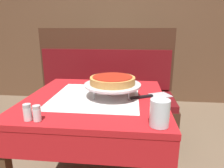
{
  "coord_description": "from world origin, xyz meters",
  "views": [
    {
      "loc": [
        0.22,
        -1.13,
        1.13
      ],
      "look_at": [
        0.1,
        -0.03,
        0.82
      ],
      "focal_mm": 32.0,
      "sensor_mm": 36.0,
      "label": 1
    }
  ],
  "objects_px": {
    "booth_bench": "(104,109)",
    "dining_table_rear": "(114,67)",
    "deep_dish_pizza": "(113,80)",
    "salt_shaker": "(27,112)",
    "pizza_server": "(152,96)",
    "pepper_shaker": "(37,113)",
    "dining_table_front": "(96,112)",
    "condiment_caddy": "(117,56)",
    "pizza_pan_stand": "(113,85)",
    "water_glass_near": "(160,113)"
  },
  "relations": [
    {
      "from": "dining_table_front",
      "to": "condiment_caddy",
      "type": "relative_size",
      "value": 4.91
    },
    {
      "from": "booth_bench",
      "to": "pepper_shaker",
      "type": "bearing_deg",
      "value": -96.34
    },
    {
      "from": "water_glass_near",
      "to": "salt_shaker",
      "type": "distance_m",
      "value": 0.58
    },
    {
      "from": "pepper_shaker",
      "to": "water_glass_near",
      "type": "bearing_deg",
      "value": 0.92
    },
    {
      "from": "dining_table_front",
      "to": "pepper_shaker",
      "type": "xyz_separation_m",
      "value": [
        -0.2,
        -0.36,
        0.14
      ]
    },
    {
      "from": "salt_shaker",
      "to": "pepper_shaker",
      "type": "height_order",
      "value": "salt_shaker"
    },
    {
      "from": "dining_table_rear",
      "to": "pizza_server",
      "type": "height_order",
      "value": "pizza_server"
    },
    {
      "from": "deep_dish_pizza",
      "to": "dining_table_rear",
      "type": "bearing_deg",
      "value": 95.2
    },
    {
      "from": "pizza_pan_stand",
      "to": "condiment_caddy",
      "type": "bearing_deg",
      "value": 93.57
    },
    {
      "from": "dining_table_front",
      "to": "deep_dish_pizza",
      "type": "height_order",
      "value": "deep_dish_pizza"
    },
    {
      "from": "deep_dish_pizza",
      "to": "salt_shaker",
      "type": "relative_size",
      "value": 3.49
    },
    {
      "from": "dining_table_rear",
      "to": "salt_shaker",
      "type": "xyz_separation_m",
      "value": [
        -0.19,
        -2.0,
        0.16
      ]
    },
    {
      "from": "water_glass_near",
      "to": "pepper_shaker",
      "type": "relative_size",
      "value": 1.62
    },
    {
      "from": "dining_table_rear",
      "to": "pizza_server",
      "type": "relative_size",
      "value": 2.8
    },
    {
      "from": "pizza_server",
      "to": "dining_table_rear",
      "type": "bearing_deg",
      "value": 103.48
    },
    {
      "from": "dining_table_rear",
      "to": "deep_dish_pizza",
      "type": "xyz_separation_m",
      "value": [
        0.15,
        -1.64,
        0.22
      ]
    },
    {
      "from": "salt_shaker",
      "to": "water_glass_near",
      "type": "bearing_deg",
      "value": 0.85
    },
    {
      "from": "deep_dish_pizza",
      "to": "salt_shaker",
      "type": "distance_m",
      "value": 0.5
    },
    {
      "from": "condiment_caddy",
      "to": "booth_bench",
      "type": "bearing_deg",
      "value": -95.01
    },
    {
      "from": "salt_shaker",
      "to": "deep_dish_pizza",
      "type": "bearing_deg",
      "value": 46.24
    },
    {
      "from": "booth_bench",
      "to": "water_glass_near",
      "type": "distance_m",
      "value": 1.28
    },
    {
      "from": "pizza_pan_stand",
      "to": "salt_shaker",
      "type": "bearing_deg",
      "value": -133.76
    },
    {
      "from": "water_glass_near",
      "to": "pepper_shaker",
      "type": "distance_m",
      "value": 0.53
    },
    {
      "from": "water_glass_near",
      "to": "pizza_pan_stand",
      "type": "bearing_deg",
      "value": 123.63
    },
    {
      "from": "water_glass_near",
      "to": "condiment_caddy",
      "type": "bearing_deg",
      "value": 99.66
    },
    {
      "from": "dining_table_rear",
      "to": "water_glass_near",
      "type": "bearing_deg",
      "value": -79.15
    },
    {
      "from": "pizza_server",
      "to": "water_glass_near",
      "type": "xyz_separation_m",
      "value": [
        -0.01,
        -0.38,
        0.05
      ]
    },
    {
      "from": "dining_table_front",
      "to": "pepper_shaker",
      "type": "distance_m",
      "value": 0.43
    },
    {
      "from": "pizza_pan_stand",
      "to": "pepper_shaker",
      "type": "relative_size",
      "value": 4.71
    },
    {
      "from": "deep_dish_pizza",
      "to": "pizza_pan_stand",
      "type": "bearing_deg",
      "value": 178.21
    },
    {
      "from": "dining_table_front",
      "to": "dining_table_rear",
      "type": "height_order",
      "value": "dining_table_front"
    },
    {
      "from": "pizza_server",
      "to": "salt_shaker",
      "type": "relative_size",
      "value": 3.42
    },
    {
      "from": "deep_dish_pizza",
      "to": "pizza_server",
      "type": "bearing_deg",
      "value": 6.28
    },
    {
      "from": "water_glass_near",
      "to": "deep_dish_pizza",
      "type": "bearing_deg",
      "value": 123.63
    },
    {
      "from": "pizza_server",
      "to": "pepper_shaker",
      "type": "distance_m",
      "value": 0.66
    },
    {
      "from": "dining_table_rear",
      "to": "pizza_server",
      "type": "distance_m",
      "value": 1.67
    },
    {
      "from": "dining_table_rear",
      "to": "pizza_server",
      "type": "xyz_separation_m",
      "value": [
        0.39,
        -1.62,
        0.12
      ]
    },
    {
      "from": "booth_bench",
      "to": "deep_dish_pizza",
      "type": "distance_m",
      "value": 0.94
    },
    {
      "from": "booth_bench",
      "to": "salt_shaker",
      "type": "relative_size",
      "value": 18.57
    },
    {
      "from": "booth_bench",
      "to": "deep_dish_pizza",
      "type": "relative_size",
      "value": 5.32
    },
    {
      "from": "deep_dish_pizza",
      "to": "pepper_shaker",
      "type": "distance_m",
      "value": 0.47
    },
    {
      "from": "pizza_pan_stand",
      "to": "pizza_server",
      "type": "relative_size",
      "value": 1.29
    },
    {
      "from": "dining_table_front",
      "to": "pepper_shaker",
      "type": "bearing_deg",
      "value": -119.04
    },
    {
      "from": "dining_table_rear",
      "to": "booth_bench",
      "type": "distance_m",
      "value": 0.91
    },
    {
      "from": "booth_bench",
      "to": "dining_table_rear",
      "type": "bearing_deg",
      "value": 88.49
    },
    {
      "from": "deep_dish_pizza",
      "to": "pepper_shaker",
      "type": "bearing_deg",
      "value": -129.85
    },
    {
      "from": "dining_table_rear",
      "to": "water_glass_near",
      "type": "height_order",
      "value": "water_glass_near"
    },
    {
      "from": "booth_bench",
      "to": "condiment_caddy",
      "type": "height_order",
      "value": "booth_bench"
    },
    {
      "from": "dining_table_front",
      "to": "salt_shaker",
      "type": "height_order",
      "value": "salt_shaker"
    },
    {
      "from": "booth_bench",
      "to": "salt_shaker",
      "type": "height_order",
      "value": "booth_bench"
    }
  ]
}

